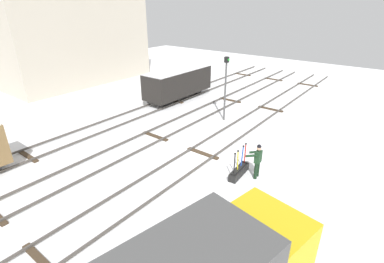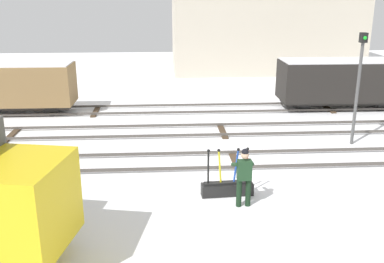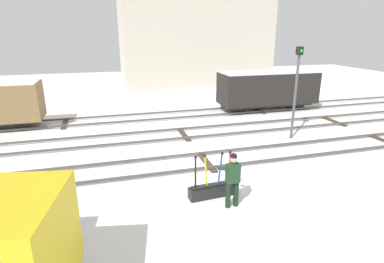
{
  "view_description": "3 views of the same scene",
  "coord_description": "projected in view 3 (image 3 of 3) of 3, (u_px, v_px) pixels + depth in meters",
  "views": [
    {
      "loc": [
        -11.1,
        -7.81,
        7.45
      ],
      "look_at": [
        0.37,
        1.02,
        0.91
      ],
      "focal_mm": 26.94,
      "sensor_mm": 36.0,
      "label": 1
    },
    {
      "loc": [
        -2.43,
        -14.29,
        5.7
      ],
      "look_at": [
        -1.52,
        0.08,
        1.15
      ],
      "focal_mm": 41.39,
      "sensor_mm": 36.0,
      "label": 2
    },
    {
      "loc": [
        -3.7,
        -10.89,
        5.0
      ],
      "look_at": [
        -0.14,
        1.59,
        0.82
      ],
      "focal_mm": 29.64,
      "sensor_mm": 36.0,
      "label": 3
    }
  ],
  "objects": [
    {
      "name": "ground_plane",
      "position": [
        206.0,
        163.0,
        12.47
      ],
      "size": [
        60.0,
        60.0,
        0.0
      ],
      "primitive_type": "plane",
      "color": "white"
    },
    {
      "name": "track_siding_near",
      "position": [
        184.0,
        133.0,
        15.67
      ],
      "size": [
        44.0,
        1.94,
        0.18
      ],
      "color": "#4C4742",
      "rests_on": "ground_plane"
    },
    {
      "name": "apartment_building",
      "position": [
        194.0,
        32.0,
        30.06
      ],
      "size": [
        13.87,
        6.9,
        9.61
      ],
      "color": "beige",
      "rests_on": "ground_plane"
    },
    {
      "name": "track_main_line",
      "position": [
        206.0,
        160.0,
        12.44
      ],
      "size": [
        44.0,
        1.94,
        0.18
      ],
      "color": "#4C4742",
      "rests_on": "ground_plane"
    },
    {
      "name": "track_siding_far",
      "position": [
        169.0,
        115.0,
        18.98
      ],
      "size": [
        44.0,
        1.94,
        0.18
      ],
      "color": "#4C4742",
      "rests_on": "ground_plane"
    },
    {
      "name": "freight_car_far_end",
      "position": [
        268.0,
        88.0,
        20.28
      ],
      "size": [
        6.27,
        2.18,
        2.48
      ],
      "rotation": [
        0.0,
        0.0,
        -0.01
      ],
      "color": "#2D2B28",
      "rests_on": "ground_plane"
    },
    {
      "name": "switch_lever_frame",
      "position": [
        212.0,
        189.0,
        9.9
      ],
      "size": [
        1.54,
        0.46,
        1.45
      ],
      "rotation": [
        0.0,
        0.0,
        0.07
      ],
      "color": "black",
      "rests_on": "ground_plane"
    },
    {
      "name": "signal_post",
      "position": [
        296.0,
        85.0,
        14.5
      ],
      "size": [
        0.24,
        0.32,
        4.29
      ],
      "color": "#4C4C4C",
      "rests_on": "ground_plane"
    },
    {
      "name": "rail_worker",
      "position": [
        232.0,
        177.0,
        9.14
      ],
      "size": [
        0.57,
        0.67,
        1.69
      ],
      "rotation": [
        0.0,
        0.0,
        0.07
      ],
      "color": "black",
      "rests_on": "ground_plane"
    }
  ]
}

